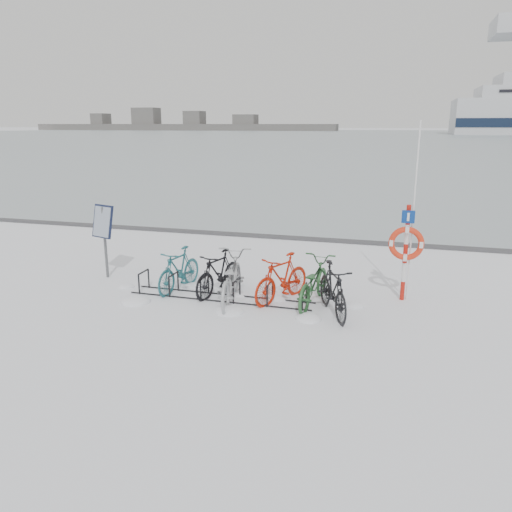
{
  "coord_description": "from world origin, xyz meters",
  "views": [
    {
      "loc": [
        3.49,
        -9.41,
        3.59
      ],
      "look_at": [
        0.61,
        0.6,
        0.83
      ],
      "focal_mm": 35.0,
      "sensor_mm": 36.0,
      "label": 1
    }
  ],
  "objects": [
    {
      "name": "bike_1",
      "position": [
        -0.15,
        0.31,
        0.49
      ],
      "size": [
        0.88,
        1.7,
        0.98
      ],
      "primitive_type": "imported",
      "rotation": [
        0.0,
        0.0,
        -0.27
      ],
      "color": "black",
      "rests_on": "ground"
    },
    {
      "name": "shoreline",
      "position": [
        -122.02,
        260.0,
        2.79
      ],
      "size": [
        180.0,
        12.0,
        9.5
      ],
      "color": "#4C4C4C",
      "rests_on": "ground"
    },
    {
      "name": "bike_5",
      "position": [
        2.39,
        -0.21,
        0.52
      ],
      "size": [
        1.15,
        1.77,
        1.04
      ],
      "primitive_type": "imported",
      "rotation": [
        0.0,
        0.0,
        0.42
      ],
      "color": "black",
      "rests_on": "ground"
    },
    {
      "name": "quay_edge",
      "position": [
        0.0,
        5.9,
        0.05
      ],
      "size": [
        400.0,
        0.25,
        0.1
      ],
      "primitive_type": "cube",
      "color": "#3F3F42",
      "rests_on": "ground"
    },
    {
      "name": "bike_0",
      "position": [
        -1.1,
        0.34,
        0.49
      ],
      "size": [
        0.71,
        1.67,
        0.97
      ],
      "primitive_type": "imported",
      "rotation": [
        0.0,
        0.0,
        -0.16
      ],
      "color": "#1F5A62",
      "rests_on": "ground"
    },
    {
      "name": "ground",
      "position": [
        0.0,
        0.0,
        0.0
      ],
      "size": [
        900.0,
        900.0,
        0.0
      ],
      "primitive_type": "plane",
      "color": "white",
      "rests_on": "ground"
    },
    {
      "name": "ice_sheet",
      "position": [
        0.0,
        155.0,
        0.01
      ],
      "size": [
        400.0,
        298.0,
        0.02
      ],
      "primitive_type": "cube",
      "color": "#A1AEB5",
      "rests_on": "ground"
    },
    {
      "name": "bike_3",
      "position": [
        1.26,
        0.28,
        0.51
      ],
      "size": [
        1.18,
        1.73,
        1.02
      ],
      "primitive_type": "imported",
      "rotation": [
        0.0,
        0.0,
        -0.46
      ],
      "color": "#BB1F09",
      "rests_on": "ground"
    },
    {
      "name": "info_board",
      "position": [
        -3.15,
        0.66,
        1.27
      ],
      "size": [
        0.63,
        0.39,
        1.76
      ],
      "rotation": [
        0.0,
        0.0,
        -0.31
      ],
      "color": "#595B5E",
      "rests_on": "ground"
    },
    {
      "name": "bike_4",
      "position": [
        1.93,
        0.25,
        0.49
      ],
      "size": [
        0.86,
        1.93,
        0.98
      ],
      "primitive_type": "imported",
      "rotation": [
        0.0,
        0.0,
        3.02
      ],
      "color": "#25552A",
      "rests_on": "ground"
    },
    {
      "name": "bike_rack",
      "position": [
        0.0,
        0.0,
        0.18
      ],
      "size": [
        4.0,
        0.48,
        0.46
      ],
      "color": "black",
      "rests_on": "ground"
    },
    {
      "name": "lifebuoy_station",
      "position": [
        3.71,
        0.93,
        1.23
      ],
      "size": [
        0.71,
        0.22,
        3.67
      ],
      "color": "#B1170E",
      "rests_on": "ground"
    },
    {
      "name": "bike_2",
      "position": [
        0.26,
        -0.09,
        0.53
      ],
      "size": [
        1.01,
        2.11,
        1.06
      ],
      "primitive_type": "imported",
      "rotation": [
        0.0,
        0.0,
        3.3
      ],
      "color": "#999C9F",
      "rests_on": "ground"
    },
    {
      "name": "snow_drifts",
      "position": [
        0.15,
        -0.26,
        0.0
      ],
      "size": [
        5.48,
        1.8,
        0.22
      ],
      "color": "white",
      "rests_on": "ground"
    }
  ]
}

